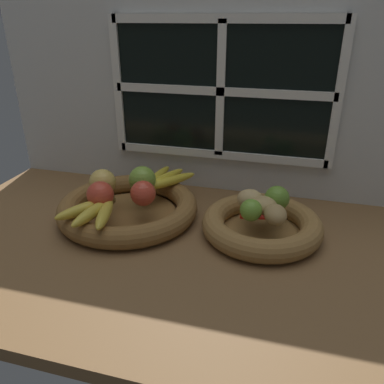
% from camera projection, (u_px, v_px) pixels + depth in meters
% --- Properties ---
extents(ground_plane, '(1.40, 0.90, 0.03)m').
position_uv_depth(ground_plane, '(196.00, 238.00, 0.98)').
color(ground_plane, brown).
extents(back_wall, '(1.40, 0.05, 0.55)m').
position_uv_depth(back_wall, '(222.00, 101.00, 1.12)').
color(back_wall, silver).
rests_on(back_wall, ground_plane).
extents(fruit_bowl_left, '(0.38, 0.38, 0.06)m').
position_uv_depth(fruit_bowl_left, '(128.00, 208.00, 1.05)').
color(fruit_bowl_left, brown).
rests_on(fruit_bowl_left, ground_plane).
extents(fruit_bowl_right, '(0.30, 0.30, 0.06)m').
position_uv_depth(fruit_bowl_right, '(262.00, 225.00, 0.96)').
color(fruit_bowl_right, olive).
rests_on(fruit_bowl_right, ground_plane).
extents(apple_red_front, '(0.07, 0.07, 0.07)m').
position_uv_depth(apple_red_front, '(100.00, 195.00, 0.97)').
color(apple_red_front, '#CC422D').
rests_on(apple_red_front, fruit_bowl_left).
extents(apple_golden_left, '(0.07, 0.07, 0.07)m').
position_uv_depth(apple_golden_left, '(103.00, 182.00, 1.04)').
color(apple_golden_left, '#DBB756').
rests_on(apple_golden_left, fruit_bowl_left).
extents(apple_green_back, '(0.08, 0.08, 0.08)m').
position_uv_depth(apple_green_back, '(142.00, 180.00, 1.05)').
color(apple_green_back, '#7AA338').
rests_on(apple_green_back, fruit_bowl_left).
extents(apple_red_right, '(0.07, 0.07, 0.07)m').
position_uv_depth(apple_red_right, '(143.00, 193.00, 0.98)').
color(apple_red_right, '#CC422D').
rests_on(apple_red_right, fruit_bowl_left).
extents(banana_bunch_front, '(0.15, 0.17, 0.03)m').
position_uv_depth(banana_bunch_front, '(94.00, 211.00, 0.93)').
color(banana_bunch_front, gold).
rests_on(banana_bunch_front, fruit_bowl_left).
extents(banana_bunch_back, '(0.13, 0.19, 0.03)m').
position_uv_depth(banana_bunch_back, '(163.00, 179.00, 1.12)').
color(banana_bunch_back, yellow).
rests_on(banana_bunch_back, fruit_bowl_left).
extents(potato_small, '(0.07, 0.08, 0.05)m').
position_uv_depth(potato_small, '(275.00, 214.00, 0.90)').
color(potato_small, '#A38451').
rests_on(potato_small, fruit_bowl_right).
extents(potato_large, '(0.08, 0.07, 0.05)m').
position_uv_depth(potato_large, '(263.00, 206.00, 0.94)').
color(potato_large, tan).
rests_on(potato_large, fruit_bowl_right).
extents(potato_oblong, '(0.07, 0.07, 0.05)m').
position_uv_depth(potato_oblong, '(250.00, 199.00, 0.97)').
color(potato_oblong, tan).
rests_on(potato_oblong, fruit_bowl_right).
extents(lime_near, '(0.05, 0.05, 0.05)m').
position_uv_depth(lime_near, '(251.00, 211.00, 0.91)').
color(lime_near, '#6B9E33').
rests_on(lime_near, fruit_bowl_right).
extents(lime_far, '(0.06, 0.06, 0.06)m').
position_uv_depth(lime_far, '(277.00, 198.00, 0.96)').
color(lime_far, olive).
rests_on(lime_far, fruit_bowl_right).
extents(chili_pepper, '(0.10, 0.03, 0.02)m').
position_uv_depth(chili_pepper, '(262.00, 217.00, 0.91)').
color(chili_pepper, red).
rests_on(chili_pepper, fruit_bowl_right).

